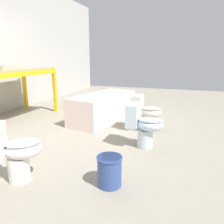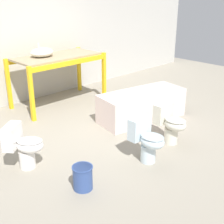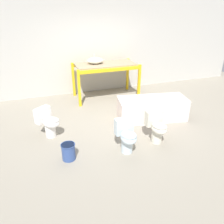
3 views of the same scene
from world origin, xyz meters
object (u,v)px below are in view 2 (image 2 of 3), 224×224
object	(u,v)px
bathtub_main	(142,103)
toilet_extra	(24,145)
sink_basin	(42,52)
bucket_white	(83,177)
toilet_far	(147,139)
toilet_near	(170,123)

from	to	relation	value
bathtub_main	toilet_extra	size ratio (longest dim) A/B	2.78
sink_basin	bucket_white	world-z (taller)	sink_basin
sink_basin	bucket_white	size ratio (longest dim) A/B	1.53
sink_basin	toilet_extra	size ratio (longest dim) A/B	0.76
bathtub_main	toilet_far	size ratio (longest dim) A/B	2.78
toilet_near	toilet_far	xyz separation A→B (m)	(-0.71, -0.11, 0.00)
bucket_white	toilet_near	bearing A→B (deg)	-0.03
toilet_far	toilet_extra	distance (m)	1.71
sink_basin	toilet_far	xyz separation A→B (m)	(-0.23, -2.97, -0.79)
toilet_far	bucket_white	world-z (taller)	toilet_far
toilet_near	toilet_far	distance (m)	0.72
bucket_white	sink_basin	bearing A→B (deg)	65.16
toilet_near	bathtub_main	bearing A→B (deg)	66.74
bathtub_main	toilet_extra	xyz separation A→B (m)	(-2.48, -0.01, 0.03)
toilet_near	toilet_extra	xyz separation A→B (m)	(-2.06, 0.95, 0.00)
toilet_far	toilet_extra	size ratio (longest dim) A/B	1.00
sink_basin	toilet_near	distance (m)	3.00
toilet_far	bucket_white	distance (m)	1.11
toilet_far	bucket_white	xyz separation A→B (m)	(-1.09, 0.12, -0.18)
bathtub_main	toilet_extra	world-z (taller)	toilet_extra
sink_basin	toilet_near	xyz separation A→B (m)	(0.48, -2.85, -0.79)
toilet_extra	bucket_white	size ratio (longest dim) A/B	2.01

